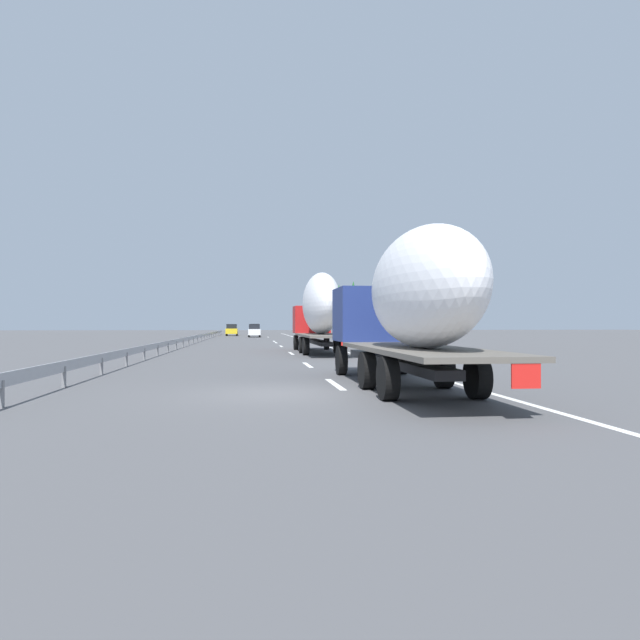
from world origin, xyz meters
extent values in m
plane|color=#4C4C4F|center=(40.00, 0.00, 0.00)|extent=(260.00, 260.00, 0.00)
cube|color=white|center=(2.00, -1.80, 0.00)|extent=(3.20, 0.20, 0.01)
cube|color=white|center=(10.15, -1.80, 0.00)|extent=(3.20, 0.20, 0.01)
cube|color=white|center=(20.35, -1.80, 0.00)|extent=(3.20, 0.20, 0.01)
cube|color=white|center=(31.94, -1.80, 0.00)|extent=(3.20, 0.20, 0.01)
cube|color=white|center=(41.39, -1.80, 0.00)|extent=(3.20, 0.20, 0.01)
cube|color=white|center=(46.08, -1.80, 0.00)|extent=(3.20, 0.20, 0.01)
cube|color=white|center=(66.37, -1.80, 0.00)|extent=(3.20, 0.20, 0.01)
cube|color=white|center=(45.00, -5.50, 0.00)|extent=(110.00, 0.20, 0.01)
cube|color=#B21919|center=(25.33, -3.60, 2.15)|extent=(2.40, 2.50, 1.90)
cube|color=black|center=(26.43, -3.60, 2.65)|extent=(0.08, 2.12, 0.80)
cube|color=#262628|center=(22.31, -3.60, 0.67)|extent=(11.11, 0.70, 0.24)
cube|color=#59544C|center=(19.28, -3.60, 1.14)|extent=(9.68, 2.50, 0.12)
ellipsoid|color=white|center=(19.77, -3.60, 3.09)|extent=(7.23, 2.20, 3.78)
cube|color=red|center=(14.47, -4.29, 0.90)|extent=(0.04, 0.56, 0.56)
cylinder|color=black|center=(25.33, -2.50, 0.52)|extent=(1.04, 0.30, 1.04)
cylinder|color=black|center=(25.33, -4.70, 0.52)|extent=(1.04, 0.30, 1.04)
cylinder|color=black|center=(20.48, -2.50, 0.52)|extent=(1.04, 0.35, 1.04)
cylinder|color=black|center=(20.48, -4.70, 0.52)|extent=(1.04, 0.35, 1.04)
cylinder|color=black|center=(18.08, -2.50, 0.52)|extent=(1.04, 0.35, 1.04)
cylinder|color=black|center=(18.08, -4.70, 0.52)|extent=(1.04, 0.35, 1.04)
cube|color=navy|center=(5.11, -3.60, 2.15)|extent=(2.40, 2.50, 1.90)
cube|color=black|center=(6.21, -3.60, 2.65)|extent=(0.08, 2.12, 0.80)
cube|color=#262628|center=(2.28, -3.60, 0.67)|extent=(10.40, 0.70, 0.24)
cube|color=#59544C|center=(-0.54, -3.60, 1.14)|extent=(8.90, 2.50, 0.12)
ellipsoid|color=white|center=(-0.96, -3.60, 2.72)|extent=(6.76, 2.20, 3.04)
cube|color=red|center=(-4.97, -4.29, 0.90)|extent=(0.04, 0.56, 0.56)
cylinder|color=black|center=(5.11, -2.50, 0.52)|extent=(1.04, 0.30, 1.04)
cylinder|color=black|center=(5.11, -4.70, 0.52)|extent=(1.04, 0.30, 1.04)
cylinder|color=black|center=(0.66, -2.50, 0.52)|extent=(1.04, 0.35, 1.04)
cylinder|color=black|center=(0.66, -4.70, 0.52)|extent=(1.04, 0.35, 1.04)
cylinder|color=black|center=(-1.74, -2.50, 0.52)|extent=(1.04, 0.35, 1.04)
cylinder|color=black|center=(-1.74, -4.70, 0.52)|extent=(1.04, 0.35, 1.04)
cube|color=white|center=(66.60, 0.17, 0.74)|extent=(4.78, 1.72, 0.84)
cube|color=black|center=(66.24, 0.17, 1.51)|extent=(2.63, 1.51, 0.70)
cylinder|color=black|center=(68.08, 0.93, 0.32)|extent=(0.64, 0.22, 0.64)
cylinder|color=black|center=(68.08, -0.59, 0.32)|extent=(0.64, 0.22, 0.64)
cylinder|color=black|center=(65.11, 0.93, 0.32)|extent=(0.64, 0.22, 0.64)
cylinder|color=black|center=(65.11, -0.59, 0.32)|extent=(0.64, 0.22, 0.64)
cube|color=#ADB2B7|center=(93.05, -0.07, 0.74)|extent=(4.25, 1.88, 0.84)
cube|color=black|center=(92.73, -0.07, 1.55)|extent=(2.34, 1.65, 0.78)
cylinder|color=black|center=(94.37, 0.77, 0.32)|extent=(0.64, 0.22, 0.64)
cylinder|color=black|center=(94.37, -0.91, 0.32)|extent=(0.64, 0.22, 0.64)
cylinder|color=black|center=(91.74, 0.77, 0.32)|extent=(0.64, 0.22, 0.64)
cylinder|color=black|center=(91.74, -0.91, 0.32)|extent=(0.64, 0.22, 0.64)
cube|color=gold|center=(76.95, 3.68, 0.74)|extent=(4.32, 1.83, 0.84)
cube|color=black|center=(76.63, 3.68, 1.52)|extent=(2.37, 1.61, 0.72)
cylinder|color=black|center=(78.29, 4.49, 0.32)|extent=(0.64, 0.22, 0.64)
cylinder|color=black|center=(78.29, 2.86, 0.32)|extent=(0.64, 0.22, 0.64)
cylinder|color=black|center=(75.61, 4.49, 0.32)|extent=(0.64, 0.22, 0.64)
cylinder|color=black|center=(75.61, 2.86, 0.32)|extent=(0.64, 0.22, 0.64)
cylinder|color=gray|center=(38.71, -6.70, 1.16)|extent=(0.10, 0.10, 2.33)
cube|color=#2D569E|center=(38.71, -6.70, 2.68)|extent=(0.06, 0.90, 0.70)
cylinder|color=#472D19|center=(54.48, -12.01, 0.82)|extent=(0.30, 0.30, 1.63)
cone|color=#1E5B23|center=(54.48, -12.01, 4.43)|extent=(2.78, 2.78, 5.58)
cylinder|color=#472D19|center=(68.19, -12.33, 0.91)|extent=(0.33, 0.33, 1.82)
cone|color=#286B2D|center=(68.19, -12.33, 4.82)|extent=(2.43, 2.43, 5.99)
cylinder|color=#472D19|center=(22.39, -12.45, 0.78)|extent=(0.28, 0.28, 1.57)
cone|color=#1E5B23|center=(22.39, -12.45, 3.54)|extent=(3.62, 3.62, 3.94)
cube|color=#9EA0A5|center=(43.00, 6.00, 0.60)|extent=(94.00, 0.06, 0.32)
cube|color=slate|center=(-1.96, 6.00, 0.30)|extent=(0.10, 0.10, 0.60)
cube|color=slate|center=(2.13, 6.00, 0.30)|extent=(0.10, 0.10, 0.60)
cube|color=slate|center=(6.22, 6.00, 0.30)|extent=(0.10, 0.10, 0.60)
cube|color=slate|center=(10.30, 6.00, 0.30)|extent=(0.10, 0.10, 0.60)
cube|color=slate|center=(14.39, 6.00, 0.30)|extent=(0.10, 0.10, 0.60)
cube|color=slate|center=(18.48, 6.00, 0.30)|extent=(0.10, 0.10, 0.60)
cube|color=slate|center=(22.57, 6.00, 0.30)|extent=(0.10, 0.10, 0.60)
cube|color=slate|center=(26.65, 6.00, 0.30)|extent=(0.10, 0.10, 0.60)
cube|color=slate|center=(30.74, 6.00, 0.30)|extent=(0.10, 0.10, 0.60)
cube|color=slate|center=(34.83, 6.00, 0.30)|extent=(0.10, 0.10, 0.60)
cube|color=slate|center=(38.91, 6.00, 0.30)|extent=(0.10, 0.10, 0.60)
cube|color=slate|center=(43.00, 6.00, 0.30)|extent=(0.10, 0.10, 0.60)
cube|color=slate|center=(47.09, 6.00, 0.30)|extent=(0.10, 0.10, 0.60)
cube|color=slate|center=(51.17, 6.00, 0.30)|extent=(0.10, 0.10, 0.60)
cube|color=slate|center=(55.26, 6.00, 0.30)|extent=(0.10, 0.10, 0.60)
cube|color=slate|center=(59.35, 6.00, 0.30)|extent=(0.10, 0.10, 0.60)
cube|color=slate|center=(63.43, 6.00, 0.30)|extent=(0.10, 0.10, 0.60)
cube|color=slate|center=(67.52, 6.00, 0.30)|extent=(0.10, 0.10, 0.60)
cube|color=slate|center=(71.61, 6.00, 0.30)|extent=(0.10, 0.10, 0.60)
cube|color=slate|center=(75.70, 6.00, 0.30)|extent=(0.10, 0.10, 0.60)
cube|color=slate|center=(79.78, 6.00, 0.30)|extent=(0.10, 0.10, 0.60)
cube|color=slate|center=(83.87, 6.00, 0.30)|extent=(0.10, 0.10, 0.60)
cube|color=slate|center=(87.96, 6.00, 0.30)|extent=(0.10, 0.10, 0.60)
camera|label=1|loc=(-14.77, 0.72, 1.79)|focal=31.75mm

